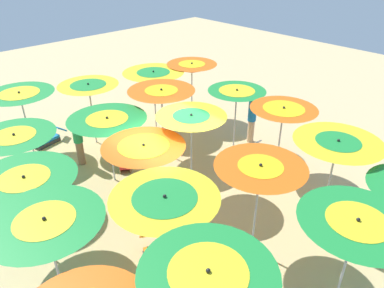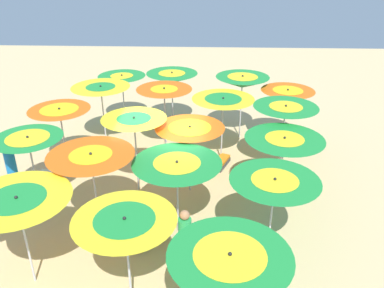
# 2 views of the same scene
# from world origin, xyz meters

# --- Properties ---
(ground) EXTENTS (39.43, 39.43, 0.04)m
(ground) POSITION_xyz_m (0.00, 0.00, -0.02)
(ground) COLOR #D1B57F
(beach_umbrella_0) EXTENTS (1.96, 1.96, 2.19)m
(beach_umbrella_0) POSITION_xyz_m (-5.14, -2.23, 1.97)
(beach_umbrella_0) COLOR #B2B2B7
(beach_umbrella_0) RESTS_ON ground
(beach_umbrella_1) EXTENTS (2.16, 2.16, 2.35)m
(beach_umbrella_1) POSITION_xyz_m (-3.20, -2.61, 2.14)
(beach_umbrella_1) COLOR #B2B2B7
(beach_umbrella_1) RESTS_ON ground
(beach_umbrella_2) EXTENTS (1.99, 1.99, 2.28)m
(beach_umbrella_2) POSITION_xyz_m (-1.08, -3.44, 2.05)
(beach_umbrella_2) COLOR #B2B2B7
(beach_umbrella_2) RESTS_ON ground
(beach_umbrella_3) EXTENTS (1.95, 1.95, 2.21)m
(beach_umbrella_3) POSITION_xyz_m (0.91, -3.67, 2.00)
(beach_umbrella_3) COLOR #B2B2B7
(beach_umbrella_3) RESTS_ON ground
(beach_umbrella_5) EXTENTS (2.06, 2.06, 2.41)m
(beach_umbrella_5) POSITION_xyz_m (-4.84, -0.12, 2.15)
(beach_umbrella_5) COLOR #B2B2B7
(beach_umbrella_5) RESTS_ON ground
(beach_umbrella_6) EXTENTS (1.98, 1.98, 2.47)m
(beach_umbrella_6) POSITION_xyz_m (-2.69, -0.21, 2.25)
(beach_umbrella_6) COLOR #B2B2B7
(beach_umbrella_6) RESTS_ON ground
(beach_umbrella_7) EXTENTS (1.93, 1.93, 2.50)m
(beach_umbrella_7) POSITION_xyz_m (0.08, -0.81, 2.23)
(beach_umbrella_7) COLOR #B2B2B7
(beach_umbrella_7) RESTS_ON ground
(beach_umbrella_8) EXTENTS (2.16, 2.16, 2.42)m
(beach_umbrella_8) POSITION_xyz_m (2.22, -1.52, 2.18)
(beach_umbrella_8) COLOR #B2B2B7
(beach_umbrella_8) RESTS_ON ground
(beach_umbrella_9) EXTENTS (2.27, 2.27, 2.33)m
(beach_umbrella_9) POSITION_xyz_m (4.02, -2.59, 2.06)
(beach_umbrella_9) COLOR #B2B2B7
(beach_umbrella_9) RESTS_ON ground
(beach_umbrella_10) EXTENTS (2.03, 2.03, 2.57)m
(beach_umbrella_10) POSITION_xyz_m (-3.94, 2.63, 2.30)
(beach_umbrella_10) COLOR #B2B2B7
(beach_umbrella_10) RESTS_ON ground
(beach_umbrella_11) EXTENTS (2.13, 2.13, 2.37)m
(beach_umbrella_11) POSITION_xyz_m (-2.03, 1.85, 2.13)
(beach_umbrella_11) COLOR #B2B2B7
(beach_umbrella_11) RESTS_ON ground
(beach_umbrella_12) EXTENTS (2.07, 2.07, 2.22)m
(beach_umbrella_12) POSITION_xyz_m (0.04, 0.81, 1.99)
(beach_umbrella_12) COLOR #B2B2B7
(beach_umbrella_12) RESTS_ON ground
(beach_umbrella_13) EXTENTS (2.27, 2.27, 2.17)m
(beach_umbrella_13) POSITION_xyz_m (2.08, 0.59, 1.92)
(beach_umbrella_13) COLOR #B2B2B7
(beach_umbrella_13) RESTS_ON ground
(beach_umbrella_14) EXTENTS (2.05, 2.05, 2.30)m
(beach_umbrella_14) POSITION_xyz_m (4.58, -0.24, 2.04)
(beach_umbrella_14) COLOR #B2B2B7
(beach_umbrella_14) RESTS_ON ground
(beach_umbrella_15) EXTENTS (1.95, 1.95, 2.29)m
(beach_umbrella_15) POSITION_xyz_m (-3.25, 4.23, 2.02)
(beach_umbrella_15) COLOR #B2B2B7
(beach_umbrella_15) RESTS_ON ground
(beach_umbrella_16) EXTENTS (2.06, 2.06, 2.45)m
(beach_umbrella_16) POSITION_xyz_m (-1.18, 3.79, 2.18)
(beach_umbrella_16) COLOR #B2B2B7
(beach_umbrella_16) RESTS_ON ground
(beach_umbrella_17) EXTENTS (2.22, 2.22, 2.22)m
(beach_umbrella_17) POSITION_xyz_m (0.68, 3.47, 2.01)
(beach_umbrella_17) COLOR #B2B2B7
(beach_umbrella_17) RESTS_ON ground
(beach_umbrella_18) EXTENTS (2.12, 2.12, 2.18)m
(beach_umbrella_18) POSITION_xyz_m (2.83, 2.90, 1.92)
(beach_umbrella_18) COLOR #B2B2B7
(beach_umbrella_18) RESTS_ON ground
(beach_umbrella_19) EXTENTS (2.20, 2.20, 2.28)m
(beach_umbrella_19) POSITION_xyz_m (5.47, 1.75, 2.07)
(beach_umbrella_19) COLOR #B2B2B7
(beach_umbrella_19) RESTS_ON ground
(lounger_1) EXTENTS (1.38, 0.47, 0.59)m
(lounger_1) POSITION_xyz_m (-0.44, -3.74, 0.20)
(lounger_1) COLOR #333338
(lounger_1) RESTS_ON ground
(lounger_2) EXTENTS (1.38, 0.86, 0.60)m
(lounger_2) POSITION_xyz_m (-1.45, 1.78, 0.20)
(lounger_2) COLOR #333338
(lounger_2) RESTS_ON ground
(lounger_3) EXTENTS (1.17, 0.99, 0.59)m
(lounger_3) POSITION_xyz_m (2.57, -0.17, 0.20)
(lounger_3) COLOR olive
(lounger_3) RESTS_ON ground
(beachgoer_0) EXTENTS (0.30, 0.30, 1.77)m
(beachgoer_0) POSITION_xyz_m (3.62, 0.86, 0.93)
(beachgoer_0) COLOR #A3704C
(beachgoer_0) RESTS_ON ground
(beachgoer_1) EXTENTS (0.30, 0.30, 1.84)m
(beachgoer_1) POSITION_xyz_m (0.74, -4.41, 0.97)
(beachgoer_1) COLOR #D8A87F
(beachgoer_1) RESTS_ON ground
(beach_ball) EXTENTS (0.34, 0.34, 0.34)m
(beach_ball) POSITION_xyz_m (-6.09, 5.60, 0.17)
(beach_ball) COLOR white
(beach_ball) RESTS_ON ground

